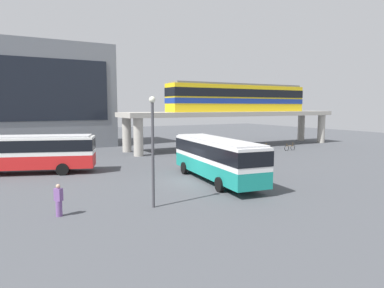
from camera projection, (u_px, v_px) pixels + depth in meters
The scene contains 13 objects.
ground_plane at pixel (145, 163), 34.72m from camera, with size 120.00×120.00×0.00m, color #47494F.
station_building at pixel (0, 96), 45.44m from camera, with size 28.54×10.16×14.11m.
elevated_platform at pixel (235, 117), 47.99m from camera, with size 32.48×5.72×4.94m.
train at pixel (239, 97), 48.00m from camera, with size 21.48×2.96×3.84m.
bus_main at pixel (216, 155), 25.92m from camera, with size 3.88×11.27×3.22m.
bus_secondary at pixel (26, 150), 28.81m from camera, with size 11.26×6.05×3.22m.
bicycle_black at pixel (233, 149), 42.88m from camera, with size 1.78×0.30×1.04m.
bicycle_blue at pixel (182, 152), 40.33m from camera, with size 1.78×0.31×1.04m.
bicycle_orange at pixel (263, 149), 43.26m from camera, with size 1.78×0.34×1.04m.
bicycle_red at pixel (207, 153), 39.70m from camera, with size 1.79×0.19×1.04m.
bicycle_brown at pixel (290, 148), 44.33m from camera, with size 1.79×0.09×1.04m.
pedestrian_walking_across at pixel (59, 201), 17.68m from camera, with size 0.45×0.48×1.69m.
lamp_post at pixel (153, 143), 18.94m from camera, with size 0.36×0.36×6.18m.
Camera 1 is at (-12.56, -22.27, 5.63)m, focal length 32.24 mm.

